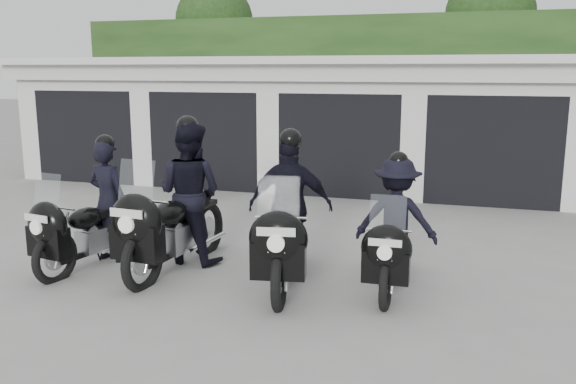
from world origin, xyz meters
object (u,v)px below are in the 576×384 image
(police_bike_a, at_px, (94,214))
(police_bike_b, at_px, (182,203))
(police_bike_c, at_px, (289,216))
(police_bike_d, at_px, (395,228))

(police_bike_a, bearing_deg, police_bike_b, 26.57)
(police_bike_c, bearing_deg, police_bike_d, 0.75)
(police_bike_b, relative_size, police_bike_c, 1.07)
(police_bike_a, height_order, police_bike_b, police_bike_b)
(police_bike_a, bearing_deg, police_bike_c, 14.30)
(police_bike_a, distance_m, police_bike_d, 4.10)
(police_bike_b, height_order, police_bike_c, police_bike_b)
(police_bike_b, bearing_deg, police_bike_a, -158.68)
(police_bike_b, relative_size, police_bike_d, 1.23)
(police_bike_c, bearing_deg, police_bike_b, 164.43)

